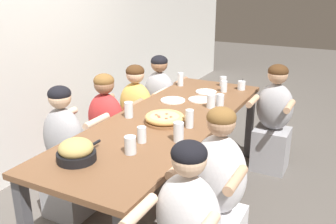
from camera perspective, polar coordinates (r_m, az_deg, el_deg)
The scene contains 25 objects.
ground_plane at distance 3.42m, azimuth 0.00°, elevation -13.48°, with size 18.00×18.00×0.00m, color #514C47.
restaurant_back_panel at distance 3.82m, azimuth -21.18°, elevation 14.28°, with size 10.00×0.06×3.20m, color silver.
dining_table at distance 3.09m, azimuth 0.00°, elevation -2.23°, with size 2.56×0.86×0.80m.
pizza_board_main at distance 2.95m, azimuth -0.50°, elevation -1.00°, with size 0.32×0.32×0.07m.
skillet_bowl at distance 2.40m, azimuth -13.81°, elevation -5.82°, with size 0.36×0.25×0.14m.
empty_plate_a at distance 3.78m, azimuth 5.77°, elevation 3.09°, with size 0.21×0.21×0.02m.
empty_plate_b at distance 3.49m, azimuth 0.75°, elevation 1.80°, with size 0.23×0.23×0.02m.
empty_plate_c at distance 3.53m, azimuth 4.84°, elevation 1.91°, with size 0.21×0.21×0.02m.
cocktail_glass_blue at distance 3.93m, azimuth 11.14°, elevation 3.94°, with size 0.08×0.08×0.11m.
drinking_glass_a at distance 3.81m, azimuth 8.53°, elevation 3.81°, with size 0.06×0.06×0.11m.
drinking_glass_b at distance 4.00m, azimuth 1.92°, elevation 4.88°, with size 0.06×0.06×0.14m.
drinking_glass_c at distance 2.85m, azimuth 3.29°, elevation -1.17°, with size 0.06×0.06×0.14m.
drinking_glass_d at distance 3.38m, azimuth 7.92°, elevation 1.73°, with size 0.07×0.07×0.11m.
drinking_glass_e at distance 2.60m, azimuth 1.63°, elevation -3.18°, with size 0.07×0.07×0.14m.
drinking_glass_f at distance 2.60m, azimuth -4.01°, elevation -3.62°, with size 0.06×0.06×0.11m.
drinking_glass_g at distance 3.07m, azimuth -6.00°, elevation 0.24°, with size 0.07×0.07×0.13m.
drinking_glass_h at distance 4.03m, azimuth 8.40°, elevation 4.64°, with size 0.07×0.07×0.10m.
drinking_glass_i at distance 2.44m, azimuth -5.76°, elevation -5.18°, with size 0.08×0.08×0.12m.
drinking_glass_j at distance 3.31m, azimuth 6.58°, elevation 1.67°, with size 0.08×0.08×0.12m.
diner_far_center at distance 3.52m, azimuth -9.23°, elevation -3.69°, with size 0.51×0.40×1.09m.
diner_far_right at distance 4.32m, azimuth -1.27°, elevation 0.94°, with size 0.51×0.40×1.08m.
diner_near_right at distance 3.90m, azimuth 15.71°, elevation -1.65°, with size 0.51×0.40×1.11m.
diner_far_midleft at distance 3.13m, azimuth -15.25°, elevation -6.98°, with size 0.51×0.40×1.11m.
diner_near_midleft at distance 2.49m, azimuth 7.48°, elevation -13.24°, with size 0.51×0.40×1.15m.
diner_far_midright at distance 3.91m, azimuth -4.79°, elevation -1.20°, with size 0.51×0.40×1.07m.
Camera 1 is at (-2.55, -1.32, 1.86)m, focal length 40.00 mm.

